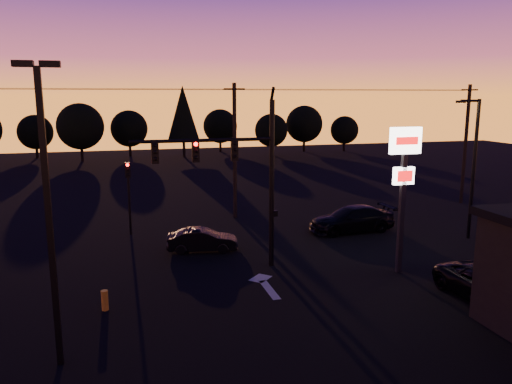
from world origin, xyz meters
The scene contains 22 objects.
ground centered at (0.00, 0.00, 0.00)m, with size 120.00×120.00×0.00m, color black.
lane_arrow centered at (0.50, 1.67, 0.01)m, with size 1.20×3.10×0.01m.
traffic_signal_mast centered at (-0.10, 3.99, 4.94)m, with size 6.79×0.52×8.58m.
secondary_signal centered at (-5.00, 11.49, 2.86)m, with size 0.30×0.31×4.35m.
parking_lot_light centered at (-7.50, -3.00, 5.27)m, with size 1.25×0.30×9.14m.
pylon_sign centered at (7.00, 1.50, 4.91)m, with size 1.50×0.28×6.80m.
streetlight centered at (13.91, 5.50, 4.42)m, with size 1.55×0.35×8.00m.
utility_pole_1 centered at (2.00, 14.00, 4.59)m, with size 1.40×0.26×9.00m.
utility_pole_2 centered at (20.00, 14.00, 4.59)m, with size 1.40×0.26×9.00m.
power_wires centered at (2.00, 14.00, 8.57)m, with size 36.00×1.22×0.07m.
bollard centered at (-6.25, 0.72, 0.40)m, with size 0.27×0.27×0.80m, color #BB851B.
tree_1 centered at (-16.00, 53.00, 3.43)m, with size 4.54×4.54×5.71m.
tree_2 centered at (-10.00, 48.00, 4.37)m, with size 5.77×5.78×7.26m.
tree_3 centered at (-4.00, 52.00, 3.75)m, with size 4.95×4.95×6.22m.
tree_4 centered at (3.00, 49.00, 5.93)m, with size 4.18×4.18×9.50m.
tree_5 centered at (9.00, 54.00, 3.75)m, with size 4.95×4.95×6.22m.
tree_6 centered at (15.00, 48.00, 3.43)m, with size 4.54×4.54×5.71m.
tree_7 centered at (21.00, 51.00, 4.06)m, with size 5.36×5.36×6.74m.
tree_8 centered at (27.00, 50.00, 3.12)m, with size 4.12×4.12×5.19m.
car_mid centered at (-1.38, 7.13, 0.61)m, with size 1.29×3.71×1.22m, color black.
car_right centered at (8.06, 8.65, 0.77)m, with size 2.16×5.30×1.54m, color black.
suv_parked centered at (8.72, -2.59, 0.68)m, with size 2.27×4.92×1.37m, color black.
Camera 1 is at (-5.40, -18.30, 8.19)m, focal length 35.00 mm.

